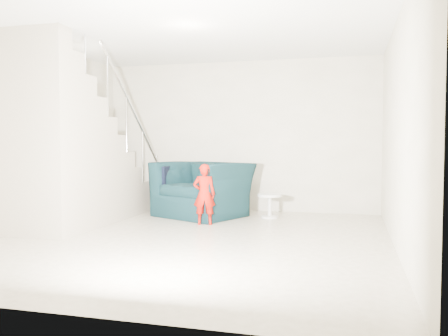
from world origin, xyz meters
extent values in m
plane|color=gray|center=(0.00, 0.00, 0.00)|extent=(5.50, 5.50, 0.00)
plane|color=silver|center=(0.00, 0.00, 2.70)|extent=(5.50, 5.50, 0.00)
plane|color=#ABA48B|center=(0.00, 2.75, 1.35)|extent=(5.00, 0.00, 5.00)
plane|color=#ABA48B|center=(0.00, -2.75, 1.35)|extent=(5.00, 0.00, 5.00)
plane|color=#ABA48B|center=(-2.50, 0.00, 1.35)|extent=(0.00, 5.50, 5.50)
plane|color=#ABA48B|center=(2.50, 0.00, 1.35)|extent=(0.00, 5.50, 5.50)
imported|color=black|center=(-0.41, 1.90, 0.45)|extent=(1.77, 1.68, 0.90)
imported|color=#A20C05|center=(-0.13, 1.08, 0.46)|extent=(0.38, 0.30, 0.91)
cylinder|color=silver|center=(0.72, 1.97, 0.37)|extent=(0.39, 0.39, 0.04)
cylinder|color=silver|center=(0.72, 1.97, 0.18)|extent=(0.06, 0.06, 0.35)
cylinder|color=silver|center=(0.72, 1.97, 0.01)|extent=(0.27, 0.27, 0.03)
cube|color=#ADA089|center=(-2.00, 2.35, 0.14)|extent=(1.00, 0.30, 0.27)
cube|color=#ADA089|center=(-2.00, 2.05, 0.27)|extent=(1.00, 0.30, 0.54)
cube|color=#ADA089|center=(-2.00, 1.75, 0.41)|extent=(1.00, 0.30, 0.81)
cube|color=#ADA089|center=(-2.00, 1.45, 0.54)|extent=(1.00, 0.30, 1.08)
cube|color=#ADA089|center=(-2.00, 1.15, 0.68)|extent=(1.00, 0.30, 1.35)
cube|color=#ADA089|center=(-2.00, 0.85, 0.81)|extent=(1.00, 0.30, 1.62)
cube|color=#ADA089|center=(-2.00, 0.55, 0.95)|extent=(1.00, 0.30, 1.89)
cube|color=#ADA089|center=(-2.00, 0.25, 1.08)|extent=(1.00, 0.30, 2.16)
cube|color=#ADA089|center=(-2.00, -0.05, 1.22)|extent=(1.00, 0.30, 2.43)
cube|color=#ADA089|center=(-2.00, -0.35, 1.35)|extent=(1.00, 0.30, 2.70)
cylinder|color=silver|center=(-1.50, 1.00, 2.25)|extent=(0.04, 3.03, 2.73)
cylinder|color=silver|center=(-1.50, 2.50, 0.50)|extent=(0.04, 0.04, 1.00)
cube|color=black|center=(-0.51, 2.24, 0.69)|extent=(0.37, 0.18, 0.37)
cube|color=black|center=(-1.00, 1.84, 0.57)|extent=(0.05, 0.48, 0.54)
cube|color=black|center=(-0.05, 1.04, 0.80)|extent=(0.04, 0.05, 0.10)
camera|label=1|loc=(1.99, -5.66, 1.22)|focal=38.00mm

